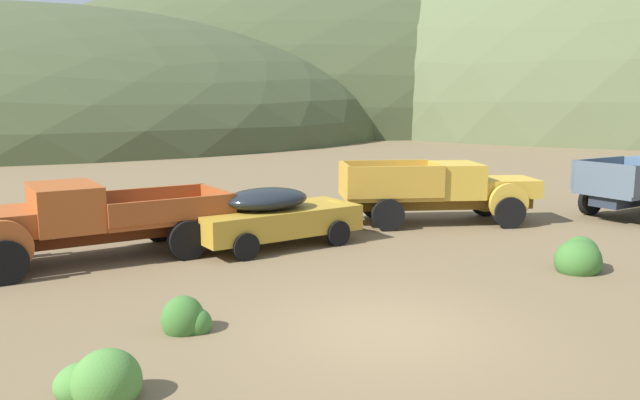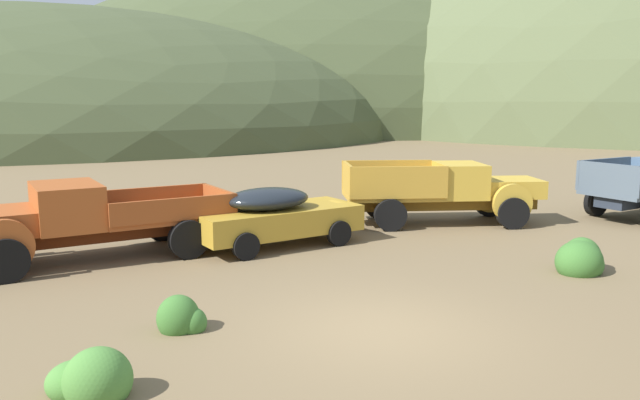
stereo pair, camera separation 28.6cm
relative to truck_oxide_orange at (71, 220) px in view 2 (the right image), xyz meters
name	(u,v)px [view 2 (the right image)]	position (x,y,z in m)	size (l,w,h in m)	color
ground_plane	(380,330)	(5.30, -6.36, -1.00)	(300.00, 300.00, 0.00)	brown
hill_center	(59,132)	(-6.43, 65.19, -1.00)	(81.82, 82.33, 27.73)	#424C2D
hill_far_right	(386,126)	(37.67, 69.05, -1.00)	(108.81, 64.24, 43.82)	#424C2D
truck_oxide_orange	(71,220)	(0.00, 0.00, 0.00)	(6.85, 3.70, 1.89)	#51220D
car_mustard	(281,215)	(5.18, 0.20, -0.18)	(4.96, 2.98, 1.57)	#B28928
truck_faded_yellow	(454,191)	(11.06, 1.47, 0.01)	(6.33, 3.27, 1.91)	brown
bush_near_barrel	(181,319)	(2.09, -5.39, -0.80)	(0.83, 0.65, 0.79)	#3D702D
bush_front_left	(581,261)	(10.99, -4.42, -0.75)	(1.17, 1.04, 1.00)	#3D702D
bush_back_edge	(91,381)	(0.75, -7.44, -0.79)	(1.13, 0.98, 0.88)	#4C8438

